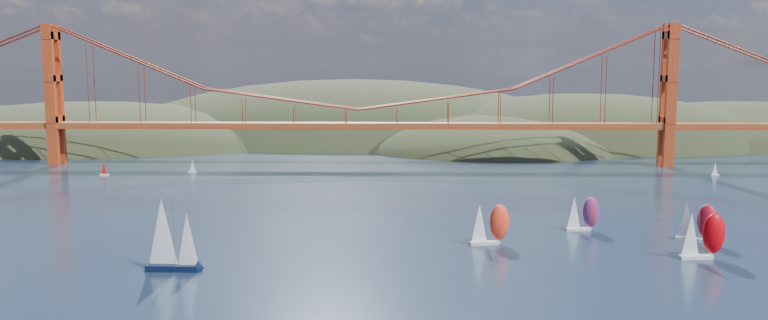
{
  "coord_description": "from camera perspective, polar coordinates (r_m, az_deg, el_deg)",
  "views": [
    {
      "loc": [
        16.35,
        -112.04,
        40.17
      ],
      "look_at": [
        11.95,
        90.0,
        13.8
      ],
      "focal_mm": 35.0,
      "sensor_mm": 36.0,
      "label": 1
    }
  ],
  "objects": [
    {
      "name": "distant_boat_3",
      "position": [
        284.02,
        -14.39,
        -0.44
      ],
      "size": [
        3.0,
        2.0,
        4.7
      ],
      "color": "silver",
      "rests_on": "ground"
    },
    {
      "name": "distant_boat_4",
      "position": [
        292.04,
        23.91,
        -0.64
      ],
      "size": [
        3.0,
        2.0,
        4.7
      ],
      "color": "silver",
      "rests_on": "ground"
    },
    {
      "name": "headlands",
      "position": [
        394.9,
        5.39,
        -0.26
      ],
      "size": [
        725.0,
        225.0,
        96.0
      ],
      "color": "black",
      "rests_on": "ground"
    },
    {
      "name": "sloop_navy",
      "position": [
        151.1,
        -16.01,
        -5.54
      ],
      "size": [
        10.22,
        5.83,
        15.84
      ],
      "rotation": [
        0.0,
        0.0,
        -0.03
      ],
      "color": "black",
      "rests_on": "ground"
    },
    {
      "name": "racer_2",
      "position": [
        183.4,
        22.66,
        -4.31
      ],
      "size": [
        8.74,
        6.59,
        9.87
      ],
      "rotation": [
        0.0,
        0.0,
        -0.49
      ],
      "color": "silver",
      "rests_on": "ground"
    },
    {
      "name": "racer_rwb",
      "position": [
        186.1,
        14.86,
        -3.9
      ],
      "size": [
        8.19,
        3.58,
        9.29
      ],
      "rotation": [
        0.0,
        0.0,
        0.09
      ],
      "color": "silver",
      "rests_on": "ground"
    },
    {
      "name": "racer_1",
      "position": [
        167.5,
        23.06,
        -5.25
      ],
      "size": [
        9.55,
        4.27,
        10.82
      ],
      "rotation": [
        0.0,
        0.0,
        0.1
      ],
      "color": "silver",
      "rests_on": "ground"
    },
    {
      "name": "distant_boat_2",
      "position": [
        286.18,
        -20.55,
        -0.62
      ],
      "size": [
        3.0,
        2.0,
        4.7
      ],
      "color": "silver",
      "rests_on": "ground"
    },
    {
      "name": "racer_0",
      "position": [
        167.74,
        8.0,
        -4.8
      ],
      "size": [
        9.12,
        4.77,
        10.24
      ],
      "rotation": [
        0.0,
        0.0,
        0.2
      ],
      "color": "silver",
      "rests_on": "ground"
    },
    {
      "name": "bridge",
      "position": [
        292.71,
        -2.31,
        5.88
      ],
      "size": [
        552.0,
        12.0,
        55.0
      ],
      "color": "#95401B",
      "rests_on": "ground"
    }
  ]
}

